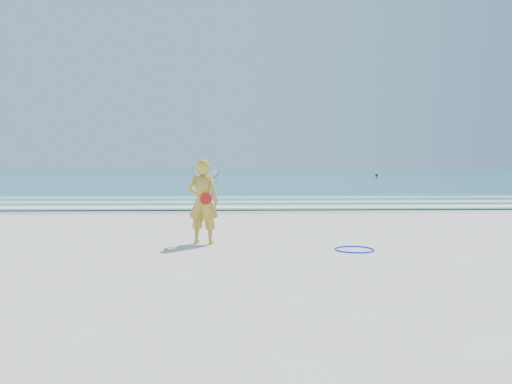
{
  "coord_description": "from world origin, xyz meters",
  "views": [
    {
      "loc": [
        0.08,
        -10.36,
        1.75
      ],
      "look_at": [
        0.6,
        4.0,
        1.0
      ],
      "focal_mm": 35.0,
      "sensor_mm": 36.0,
      "label": 1
    }
  ],
  "objects": [
    {
      "name": "foam_mid",
      "position": [
        0.0,
        13.2,
        0.05
      ],
      "size": [
        400.0,
        0.9,
        0.01
      ],
      "primitive_type": "cube",
      "color": "white",
      "rests_on": "shallow"
    },
    {
      "name": "foam_far",
      "position": [
        0.0,
        16.5,
        0.05
      ],
      "size": [
        400.0,
        0.6,
        0.01
      ],
      "primitive_type": "cube",
      "color": "white",
      "rests_on": "shallow"
    },
    {
      "name": "ground",
      "position": [
        0.0,
        0.0,
        0.0
      ],
      "size": [
        400.0,
        400.0,
        0.0
      ],
      "primitive_type": "plane",
      "color": "silver",
      "rests_on": "ground"
    },
    {
      "name": "woman",
      "position": [
        -0.71,
        0.85,
        0.95
      ],
      "size": [
        0.78,
        0.61,
        1.9
      ],
      "color": "gold",
      "rests_on": "ground"
    },
    {
      "name": "foam_near",
      "position": [
        0.0,
        10.3,
        0.05
      ],
      "size": [
        400.0,
        1.4,
        0.01
      ],
      "primitive_type": "cube",
      "color": "white",
      "rests_on": "shallow"
    },
    {
      "name": "buoy",
      "position": [
        22.49,
        69.55,
        0.26
      ],
      "size": [
        0.43,
        0.43,
        0.43
      ],
      "primitive_type": "sphere",
      "color": "black",
      "rests_on": "ocean"
    },
    {
      "name": "wet_sand",
      "position": [
        0.0,
        9.0,
        0.0
      ],
      "size": [
        400.0,
        2.4,
        0.0
      ],
      "primitive_type": "cube",
      "color": "#B2A893",
      "rests_on": "ground"
    },
    {
      "name": "hoop",
      "position": [
        2.5,
        -0.14,
        0.01
      ],
      "size": [
        1.0,
        1.0,
        0.03
      ],
      "primitive_type": "torus",
      "rotation": [
        0.0,
        0.0,
        -0.25
      ],
      "color": "#0D22F8",
      "rests_on": "ground"
    },
    {
      "name": "shallow",
      "position": [
        0.0,
        14.0,
        0.04
      ],
      "size": [
        400.0,
        10.0,
        0.01
      ],
      "primitive_type": "cube",
      "color": "#59B7AD",
      "rests_on": "ocean"
    },
    {
      "name": "ocean",
      "position": [
        0.0,
        105.0,
        0.02
      ],
      "size": [
        400.0,
        190.0,
        0.04
      ],
      "primitive_type": "cube",
      "color": "#19727F",
      "rests_on": "ground"
    },
    {
      "name": "boat",
      "position": [
        -4.03,
        53.86,
        0.79
      ],
      "size": [
        4.16,
        2.73,
        1.5
      ],
      "primitive_type": "imported",
      "rotation": [
        0.0,
        0.0,
        1.21
      ],
      "color": "silver",
      "rests_on": "ocean"
    }
  ]
}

